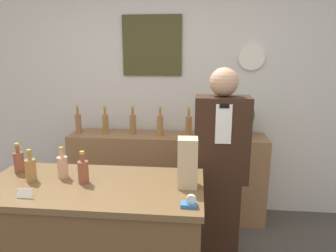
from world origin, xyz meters
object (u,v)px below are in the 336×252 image
at_px(paper_bag, 187,163).
at_px(tape_dispenser, 190,203).
at_px(shopkeeper, 220,172).
at_px(potted_plant, 239,117).

height_order(paper_bag, tape_dispenser, paper_bag).
height_order(shopkeeper, paper_bag, shopkeeper).
relative_size(potted_plant, paper_bag, 1.20).
bearing_deg(shopkeeper, potted_plant, 72.73).
bearing_deg(potted_plant, paper_bag, -110.81).
distance_m(potted_plant, paper_bag, 1.36).
relative_size(paper_bag, tape_dispenser, 3.59).
bearing_deg(tape_dispenser, paper_bag, 95.21).
bearing_deg(potted_plant, tape_dispenser, -106.64).
height_order(shopkeeper, potted_plant, shopkeeper).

